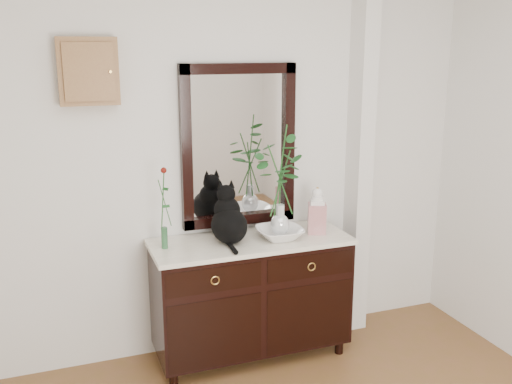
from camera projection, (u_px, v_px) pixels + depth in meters
name	position (u px, v px, depth m)	size (l,w,h in m)	color
wall_back	(224.00, 160.00, 3.86)	(3.60, 0.04, 2.70)	silver
pilaster	(360.00, 153.00, 4.12)	(0.12, 0.20, 2.70)	silver
sideboard	(251.00, 292.00, 3.88)	(1.33, 0.52, 0.82)	black
wall_mirror	(239.00, 146.00, 3.85)	(0.80, 0.06, 1.10)	black
key_cabinet	(88.00, 71.00, 3.39)	(0.35, 0.10, 0.40)	brown
cat	(229.00, 214.00, 3.69)	(0.27, 0.33, 0.38)	black
lotus_bowl	(280.00, 233.00, 3.79)	(0.31, 0.31, 0.08)	white
vase_branches	(280.00, 181.00, 3.70)	(0.36, 0.36, 0.76)	silver
bud_vase_rose	(163.00, 208.00, 3.55)	(0.06, 0.06, 0.54)	#2C5D37
ginger_jar	(317.00, 210.00, 3.89)	(0.12, 0.12, 0.33)	silver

